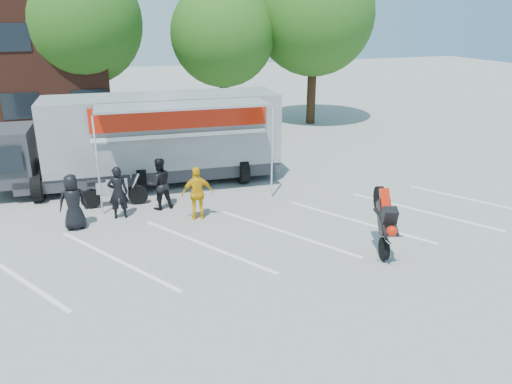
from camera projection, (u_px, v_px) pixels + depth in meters
ground at (208, 263)px, 12.76m from camera, size 100.00×100.00×0.00m
parking_bay_lines at (199, 246)px, 13.64m from camera, size 18.09×13.33×0.01m
tree_left at (79, 22)px, 24.33m from camera, size 6.12×6.12×8.64m
tree_mid at (223, 34)px, 25.94m from camera, size 5.44×5.44×7.68m
tree_right at (314, 15)px, 26.81m from camera, size 6.46×6.46×9.12m
transporter_truck at (153, 182)px, 18.77m from camera, size 10.56×5.72×3.24m
parked_motorcycle at (116, 206)px, 16.49m from camera, size 2.24×0.93×1.15m
stunt_bike_rider at (377, 249)px, 13.51m from camera, size 1.27×1.81×1.94m
spectator_leather_a at (73, 202)px, 14.51m from camera, size 0.82×0.53×1.67m
spectator_leather_b at (118, 193)px, 15.28m from camera, size 0.65×0.46×1.66m
spectator_leather_c at (159, 184)px, 16.00m from camera, size 0.89×0.73×1.70m
spectator_hivis at (198, 193)px, 15.19m from camera, size 1.01×0.49×1.67m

